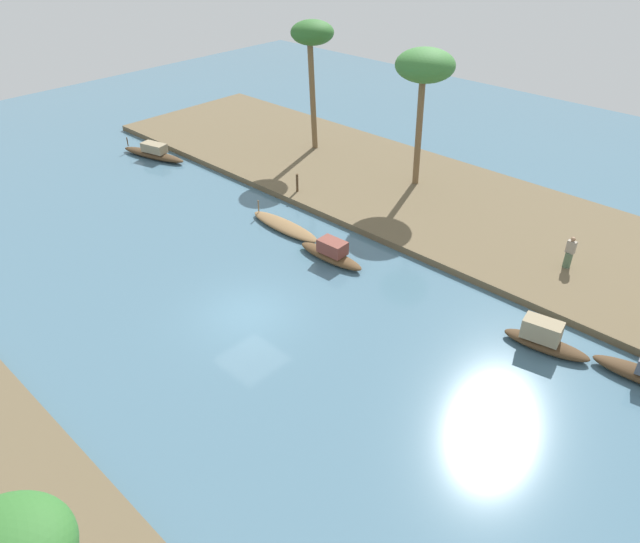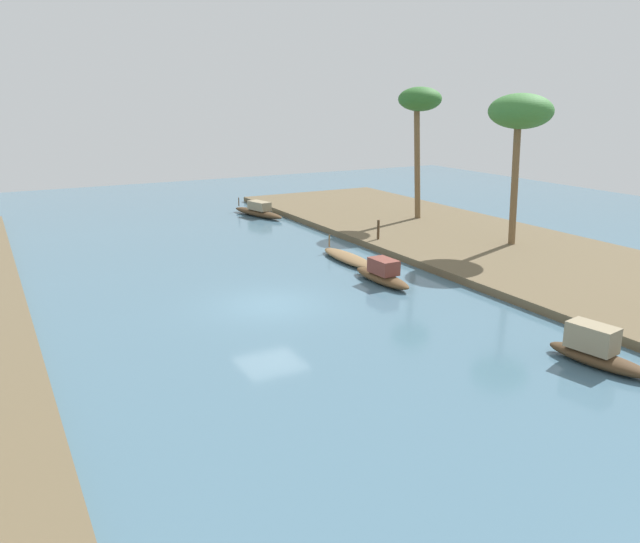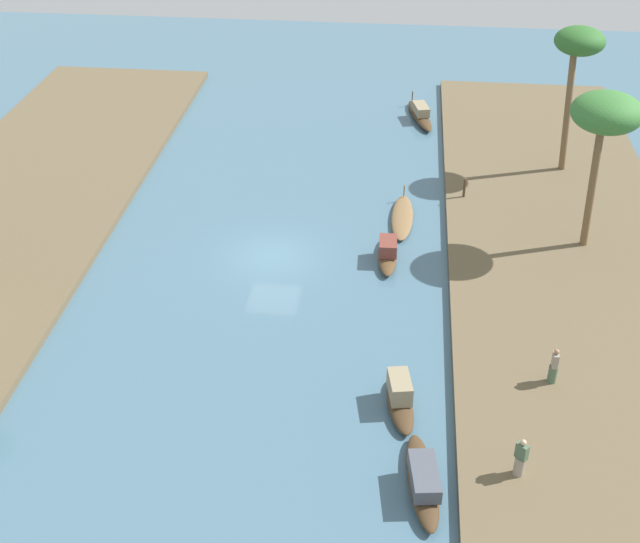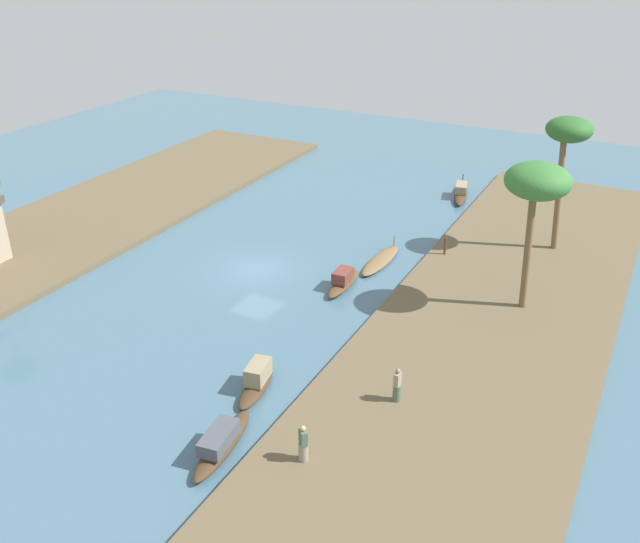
% 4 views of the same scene
% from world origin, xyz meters
% --- Properties ---
extents(river_water, '(75.30, 75.30, 0.00)m').
position_xyz_m(river_water, '(0.00, 0.00, 0.00)').
color(river_water, '#476B7F').
rests_on(river_water, ground).
extents(riverbank_left, '(47.34, 11.20, 0.35)m').
position_xyz_m(riverbank_left, '(0.00, -13.98, 0.17)').
color(riverbank_left, brown).
rests_on(riverbank_left, ground).
extents(sampan_open_hull, '(5.09, 2.11, 1.02)m').
position_xyz_m(sampan_open_hull, '(17.43, -6.95, 0.36)').
color(sampan_open_hull, '#47331E').
rests_on(sampan_open_hull, river_water).
extents(sampan_foreground, '(4.67, 1.17, 0.96)m').
position_xyz_m(sampan_foreground, '(4.16, -6.11, 0.18)').
color(sampan_foreground, brown).
rests_on(sampan_foreground, river_water).
extents(sampan_downstream_large, '(3.70, 1.02, 1.10)m').
position_xyz_m(sampan_downstream_large, '(0.33, -5.50, 0.40)').
color(sampan_downstream_large, brown).
rests_on(sampan_downstream_large, river_water).
extents(sampan_with_tall_canopy, '(3.35, 1.46, 1.24)m').
position_xyz_m(sampan_with_tall_canopy, '(-9.93, -6.34, 0.48)').
color(sampan_with_tall_canopy, '#47331E').
rests_on(sampan_with_tall_canopy, river_water).
extents(mooring_post, '(0.14, 0.14, 1.06)m').
position_xyz_m(mooring_post, '(6.42, -9.31, 0.88)').
color(mooring_post, '#4C3823').
rests_on(mooring_post, riverbank_left).
extents(palm_tree_left_near, '(3.19, 3.19, 7.66)m').
position_xyz_m(palm_tree_left_near, '(2.17, -14.77, 6.97)').
color(palm_tree_left_near, brown).
rests_on(palm_tree_left_near, riverbank_left).
extents(palm_tree_left_far, '(2.63, 2.63, 8.04)m').
position_xyz_m(palm_tree_left_far, '(10.39, -14.74, 7.35)').
color(palm_tree_left_far, brown).
rests_on(palm_tree_left_far, riverbank_left).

